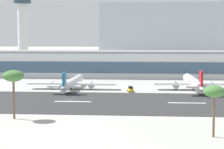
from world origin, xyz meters
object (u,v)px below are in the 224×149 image
object	(u,v)px
service_baggage_tug_1	(130,89)
terminal_building	(130,64)
control_tower	(23,24)
airliner_blue_tail_gate_0	(72,83)
distant_hotel_block	(177,33)
palm_tree_2	(13,77)
airliner_red_tail_gate_1	(194,83)
palm_tree_1	(214,92)

from	to	relation	value
service_baggage_tug_1	terminal_building	bearing A→B (deg)	163.07
control_tower	airliner_blue_tail_gate_0	size ratio (longest dim) A/B	1.22
distant_hotel_block	palm_tree_2	size ratio (longest dim) A/B	9.87
terminal_building	palm_tree_2	world-z (taller)	terminal_building
terminal_building	palm_tree_2	bearing A→B (deg)	-103.31
control_tower	airliner_red_tail_gate_1	world-z (taller)	control_tower
distant_hotel_block	airliner_blue_tail_gate_0	distance (m)	185.55
service_baggage_tug_1	palm_tree_1	size ratio (longest dim) A/B	0.32
airliner_red_tail_gate_1	palm_tree_1	world-z (taller)	palm_tree_1
control_tower	palm_tree_1	bearing A→B (deg)	-60.72
airliner_red_tail_gate_1	service_baggage_tug_1	world-z (taller)	airliner_red_tail_gate_1
airliner_red_tail_gate_1	palm_tree_2	distance (m)	80.73
palm_tree_1	palm_tree_2	distance (m)	50.53
airliner_blue_tail_gate_0	palm_tree_1	xyz separation A→B (m)	(43.52, -73.73, 6.94)
airliner_blue_tail_gate_0	service_baggage_tug_1	xyz separation A→B (m)	(23.78, -5.49, -1.56)
distant_hotel_block	palm_tree_1	bearing A→B (deg)	-92.77
airliner_blue_tail_gate_0	service_baggage_tug_1	size ratio (longest dim) A/B	11.05
palm_tree_1	palm_tree_2	size ratio (longest dim) A/B	0.87
service_baggage_tug_1	palm_tree_1	bearing A→B (deg)	-2.70
palm_tree_2	airliner_red_tail_gate_1	bearing A→B (deg)	48.38
distant_hotel_block	palm_tree_1	size ratio (longest dim) A/B	11.34
control_tower	palm_tree_2	bearing A→B (deg)	-74.11
palm_tree_2	terminal_building	bearing A→B (deg)	76.69
terminal_building	airliner_blue_tail_gate_0	world-z (taller)	terminal_building
distant_hotel_block	airliner_blue_tail_gate_0	size ratio (longest dim) A/B	3.18
distant_hotel_block	airliner_red_tail_gate_1	size ratio (longest dim) A/B	2.90
palm_tree_1	airliner_red_tail_gate_1	bearing A→B (deg)	86.04
palm_tree_2	control_tower	bearing A→B (deg)	105.89
airliner_red_tail_gate_1	palm_tree_2	world-z (taller)	palm_tree_2
palm_tree_1	airliner_blue_tail_gate_0	bearing A→B (deg)	120.55
airliner_blue_tail_gate_0	airliner_red_tail_gate_1	size ratio (longest dim) A/B	0.91
service_baggage_tug_1	airliner_blue_tail_gate_0	bearing A→B (deg)	-121.83
airliner_blue_tail_gate_0	control_tower	bearing A→B (deg)	28.85
distant_hotel_block	service_baggage_tug_1	world-z (taller)	distant_hotel_block
airliner_blue_tail_gate_0	terminal_building	bearing A→B (deg)	-21.56
airliner_red_tail_gate_1	palm_tree_2	xyz separation A→B (m)	(-53.35, -60.05, 8.08)
control_tower	service_baggage_tug_1	size ratio (longest dim) A/B	13.54
control_tower	palm_tree_1	size ratio (longest dim) A/B	4.36
palm_tree_1	palm_tree_2	world-z (taller)	palm_tree_2
service_baggage_tug_1	palm_tree_1	distance (m)	71.54
service_baggage_tug_1	airliner_red_tail_gate_1	bearing A→B (deg)	87.13
control_tower	airliner_red_tail_gate_1	xyz separation A→B (m)	(94.12, -83.18, -25.86)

